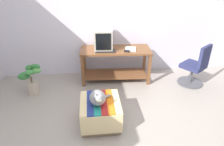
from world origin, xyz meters
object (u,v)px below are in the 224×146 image
(keyboard, at_px, (105,51))
(book, at_px, (131,49))
(potted_plant, at_px, (31,80))
(office_chair, at_px, (196,68))
(cat, at_px, (98,98))
(stapler, at_px, (127,51))
(ottoman_with_blanket, at_px, (100,112))
(desk, at_px, (115,59))
(tv_monitor, at_px, (103,39))

(keyboard, relative_size, book, 1.57)
(potted_plant, bearing_deg, book, 9.19)
(keyboard, height_order, office_chair, office_chair)
(cat, distance_m, stapler, 1.43)
(ottoman_with_blanket, bearing_deg, desk, 73.78)
(tv_monitor, relative_size, ottoman_with_blanket, 0.76)
(keyboard, bearing_deg, ottoman_with_blanket, -93.85)
(book, bearing_deg, ottoman_with_blanket, -105.38)
(tv_monitor, distance_m, stapler, 0.55)
(book, bearing_deg, office_chair, -1.61)
(tv_monitor, xyz_separation_m, potted_plant, (-1.43, -0.45, -0.62))
(tv_monitor, height_order, keyboard, tv_monitor)
(stapler, bearing_deg, potted_plant, 120.06)
(ottoman_with_blanket, xyz_separation_m, cat, (-0.03, -0.05, 0.31))
(cat, relative_size, potted_plant, 0.62)
(stapler, bearing_deg, book, -13.89)
(desk, height_order, tv_monitor, tv_monitor)
(potted_plant, distance_m, stapler, 1.94)
(desk, height_order, ottoman_with_blanket, desk)
(office_chair, bearing_deg, potted_plant, -36.31)
(keyboard, height_order, ottoman_with_blanket, keyboard)
(ottoman_with_blanket, relative_size, office_chair, 0.75)
(keyboard, bearing_deg, stapler, -4.51)
(book, bearing_deg, potted_plant, -158.26)
(potted_plant, bearing_deg, tv_monitor, 17.48)
(book, bearing_deg, keyboard, -161.24)
(potted_plant, bearing_deg, keyboard, 10.26)
(desk, relative_size, tv_monitor, 2.90)
(potted_plant, bearing_deg, stapler, 5.95)
(tv_monitor, xyz_separation_m, stapler, (0.45, -0.25, -0.19))
(book, bearing_deg, desk, -178.88)
(book, distance_m, potted_plant, 2.04)
(ottoman_with_blanket, bearing_deg, tv_monitor, 83.75)
(tv_monitor, bearing_deg, ottoman_with_blanket, -92.94)
(desk, relative_size, book, 5.75)
(keyboard, distance_m, ottoman_with_blanket, 1.39)
(ottoman_with_blanket, distance_m, cat, 0.32)
(ottoman_with_blanket, bearing_deg, office_chair, 26.63)
(tv_monitor, bearing_deg, desk, -12.15)
(desk, relative_size, keyboard, 3.67)
(desk, bearing_deg, keyboard, -148.61)
(tv_monitor, height_order, book, tv_monitor)
(tv_monitor, height_order, cat, tv_monitor)
(tv_monitor, relative_size, office_chair, 0.57)
(office_chair, distance_m, stapler, 1.46)
(keyboard, bearing_deg, cat, -94.96)
(tv_monitor, distance_m, ottoman_with_blanket, 1.64)
(office_chair, height_order, stapler, office_chair)
(tv_monitor, xyz_separation_m, book, (0.55, -0.13, -0.20))
(tv_monitor, xyz_separation_m, ottoman_with_blanket, (-0.16, -1.47, -0.71))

